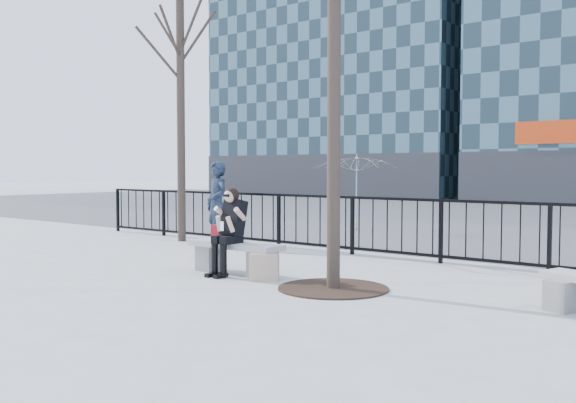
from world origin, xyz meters
The scene contains 12 objects.
ground centered at (0.00, 0.00, 0.00)m, with size 120.00×120.00×0.00m, color #9D9D98.
street_surface centered at (0.00, 15.00, 0.00)m, with size 60.00×23.00×0.01m, color #474747.
railing centered at (0.00, 3.00, 0.55)m, with size 14.00×0.06×1.10m.
building_left centered at (-15.00, 27.00, 11.30)m, with size 16.20×10.20×22.60m.
tree_left centered at (-4.00, 2.50, 4.86)m, with size 2.80×2.80×6.50m.
tree_grate centered at (1.90, -0.10, 0.01)m, with size 1.50×1.50×0.02m, color black.
bench_main centered at (0.00, 0.00, 0.30)m, with size 1.65×0.46×0.49m.
seated_woman centered at (0.00, -0.16, 0.67)m, with size 0.50×0.64×1.34m.
handbag centered at (-0.33, 0.02, 0.61)m, with size 0.30×0.14×0.25m, color maroon.
shopping_bag centered at (0.77, -0.22, 0.20)m, with size 0.42×0.15×0.40m, color beige.
standing_man centered at (-2.69, 2.30, 0.89)m, with size 0.65×0.43×1.77m, color black.
vendor_umbrella centered at (-2.25, 6.93, 1.01)m, with size 2.20×2.25×2.02m, color yellow.
Camera 1 is at (6.77, -7.19, 1.64)m, focal length 40.00 mm.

